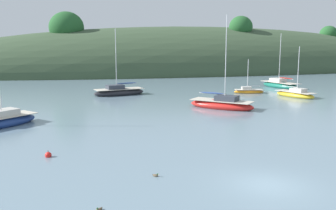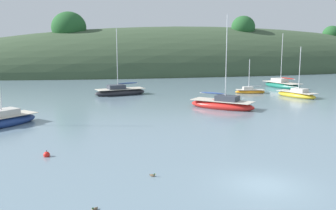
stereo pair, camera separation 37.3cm
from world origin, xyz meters
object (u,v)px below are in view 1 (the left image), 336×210
Objects in this scene: sailboat_blue_center at (280,85)px; mooring_buoy_channel at (48,155)px; sailboat_teal_outer at (119,92)px; duck_lone_right at (156,175)px; sailboat_orange_cutter at (222,104)px; sailboat_white_near at (249,91)px; sailboat_grey_yawl at (295,94)px; duck_lead at (99,210)px.

sailboat_blue_center is 17.58× the size of mooring_buoy_channel.
sailboat_teal_outer reaches higher than duck_lone_right.
sailboat_blue_center is 0.86× the size of sailboat_orange_cutter.
mooring_buoy_channel is at bearing -137.48° from sailboat_white_near.
sailboat_teal_outer reaches higher than sailboat_white_near.
sailboat_blue_center is 24.53m from sailboat_orange_cutter.
sailboat_grey_yawl reaches higher than sailboat_white_near.
sailboat_blue_center is at bearing 3.80° from sailboat_teal_outer.
duck_lone_right is (-2.89, -34.79, -0.40)m from sailboat_teal_outer.
sailboat_grey_yawl is at bearing 44.18° from duck_lone_right.
sailboat_orange_cutter is at bearing 57.28° from duck_lone_right.
duck_lead is at bearing -130.56° from sailboat_blue_center.
mooring_buoy_channel is 1.45× the size of duck_lone_right.
mooring_buoy_channel is at bearing -148.04° from sailboat_grey_yawl.
sailboat_orange_cutter reaches higher than sailboat_blue_center.
sailboat_grey_yawl is 7.12m from sailboat_white_near.
sailboat_orange_cutter is (-13.91, -5.97, 0.09)m from sailboat_grey_yawl.
sailboat_grey_yawl is (23.92, -8.74, -0.08)m from sailboat_teal_outer.
sailboat_white_near is 38.55m from mooring_buoy_channel.
duck_lone_right is at bearing -130.20° from sailboat_blue_center.
mooring_buoy_channel is 1.45× the size of duck_lead.
sailboat_orange_cutter is at bearing -137.48° from sailboat_blue_center.
duck_lead is at bearing -126.27° from sailboat_white_near.
sailboat_teal_outer is at bearing 72.99° from mooring_buoy_channel.
duck_lone_right is (-22.35, -31.60, -0.24)m from sailboat_white_near.
sailboat_teal_outer is 19.72m from sailboat_white_near.
duck_lead is at bearing -124.68° from sailboat_orange_cutter.
sailboat_orange_cutter reaches higher than duck_lone_right.
sailboat_white_near is 9.83× the size of mooring_buoy_channel.
sailboat_grey_yawl reaches higher than duck_lone_right.
duck_lone_right is at bearing -42.45° from mooring_buoy_channel.
sailboat_teal_outer is 25.47m from sailboat_grey_yawl.
sailboat_orange_cutter reaches higher than sailboat_white_near.
sailboat_orange_cutter reaches higher than sailboat_grey_yawl.
sailboat_blue_center reaches higher than duck_lead.
mooring_buoy_channel is (-18.96, -14.54, -0.34)m from sailboat_orange_cutter.
mooring_buoy_channel is at bearing -142.52° from sailboat_orange_cutter.
mooring_buoy_channel is at bearing -139.97° from sailboat_blue_center.
sailboat_orange_cutter is 28.87m from duck_lead.
sailboat_orange_cutter is at bearing 55.32° from duck_lead.
sailboat_blue_center is 48.00m from duck_lone_right.
sailboat_blue_center is 25.49× the size of duck_lone_right.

